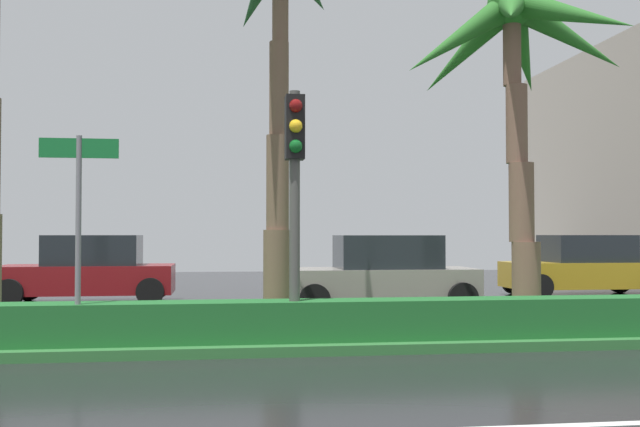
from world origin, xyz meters
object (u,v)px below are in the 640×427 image
(palm_tree_centre_right, at_px, (516,56))
(palm_tree_centre, at_px, (280,3))
(car_in_traffic_leading, at_px, (89,270))
(traffic_signal_median_right, at_px, (295,168))
(car_in_traffic_third, at_px, (583,267))
(street_name_sign, at_px, (79,211))
(car_in_traffic_second, at_px, (383,274))

(palm_tree_centre_right, bearing_deg, palm_tree_centre, 179.11)
(car_in_traffic_leading, bearing_deg, traffic_signal_median_right, 117.70)
(car_in_traffic_leading, xyz_separation_m, car_in_traffic_third, (13.50, 0.32, 0.00))
(palm_tree_centre_right, height_order, street_name_sign, palm_tree_centre_right)
(palm_tree_centre_right, distance_m, car_in_traffic_leading, 11.60)
(street_name_sign, bearing_deg, traffic_signal_median_right, 1.73)
(palm_tree_centre_right, height_order, car_in_traffic_third, palm_tree_centre_right)
(traffic_signal_median_right, relative_size, car_in_traffic_second, 0.87)
(car_in_traffic_leading, bearing_deg, car_in_traffic_second, 158.90)
(palm_tree_centre, xyz_separation_m, palm_tree_centre_right, (4.39, -0.07, -0.83))
(traffic_signal_median_right, bearing_deg, car_in_traffic_leading, 117.70)
(car_in_traffic_second, bearing_deg, palm_tree_centre, 53.29)
(palm_tree_centre_right, xyz_separation_m, car_in_traffic_second, (-1.73, 3.63, -4.23))
(car_in_traffic_second, xyz_separation_m, car_in_traffic_third, (6.49, 3.02, 0.00))
(traffic_signal_median_right, xyz_separation_m, car_in_traffic_leading, (-4.40, 8.38, -1.90))
(traffic_signal_median_right, height_order, car_in_traffic_leading, traffic_signal_median_right)
(traffic_signal_median_right, distance_m, car_in_traffic_third, 12.73)
(palm_tree_centre, relative_size, street_name_sign, 2.41)
(street_name_sign, distance_m, car_in_traffic_leading, 8.67)
(traffic_signal_median_right, xyz_separation_m, car_in_traffic_second, (2.61, 5.68, -1.90))
(palm_tree_centre, xyz_separation_m, traffic_signal_median_right, (0.05, -2.11, -3.16))
(palm_tree_centre, distance_m, palm_tree_centre_right, 4.47)
(traffic_signal_median_right, distance_m, car_in_traffic_second, 6.53)
(palm_tree_centre_right, relative_size, car_in_traffic_third, 1.48)
(traffic_signal_median_right, distance_m, car_in_traffic_leading, 9.66)
(palm_tree_centre_right, relative_size, car_in_traffic_leading, 1.48)
(palm_tree_centre, xyz_separation_m, street_name_sign, (-3.05, -2.20, -3.81))
(car_in_traffic_leading, height_order, car_in_traffic_second, same)
(palm_tree_centre, bearing_deg, car_in_traffic_third, 35.78)
(palm_tree_centre, bearing_deg, car_in_traffic_second, 53.29)
(car_in_traffic_second, bearing_deg, traffic_signal_median_right, 65.32)
(palm_tree_centre, height_order, palm_tree_centre_right, palm_tree_centre)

